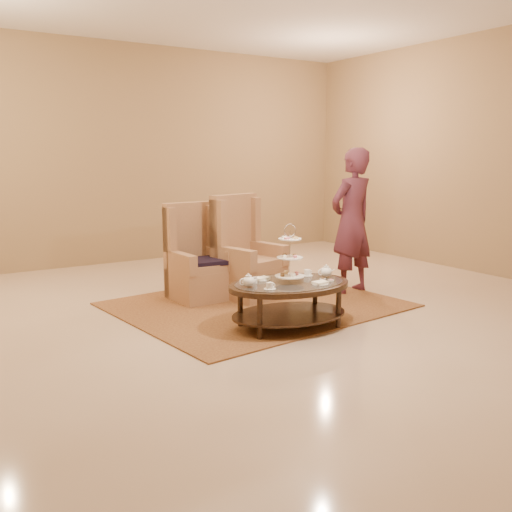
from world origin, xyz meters
TOP-DOWN VIEW (x-y plane):
  - ground at (0.00, 0.00)m, footprint 8.00×8.00m
  - ceiling at (0.00, 0.00)m, footprint 8.00×8.00m
  - wall_back at (0.00, 4.00)m, footprint 8.00×0.04m
  - wall_right at (4.00, 0.00)m, footprint 0.04×8.00m
  - rug at (0.16, 0.49)m, footprint 3.30×2.85m
  - tea_table at (-0.03, -0.44)m, footprint 1.39×1.04m
  - armchair_left at (-0.30, 1.15)m, footprint 0.67×0.69m
  - armchair_right at (0.26, 0.92)m, footprint 0.83×0.85m
  - person at (1.52, 0.39)m, footprint 0.72×0.51m

SIDE VIEW (x-z plane):
  - ground at x=0.00m, z-range 0.00..0.00m
  - ceiling at x=0.00m, z-range -0.01..0.01m
  - rug at x=0.16m, z-range 0.00..0.02m
  - tea_table at x=-0.03m, z-range -0.15..0.93m
  - armchair_left at x=-0.30m, z-range -0.19..0.99m
  - armchair_right at x=0.26m, z-range -0.21..1.06m
  - person at x=1.52m, z-range 0.00..1.84m
  - wall_back at x=0.00m, z-range 0.00..3.50m
  - wall_right at x=4.00m, z-range 0.00..3.50m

